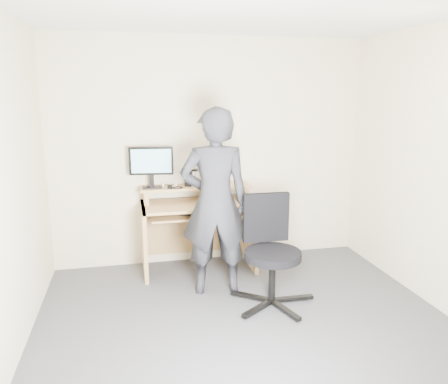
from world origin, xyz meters
name	(u,v)px	position (x,y,z in m)	size (l,w,h in m)	color
ground	(253,336)	(0.00, 0.00, 0.00)	(3.50, 3.50, 0.00)	#49494E
back_wall	(211,152)	(0.00, 1.75, 1.25)	(3.50, 0.02, 2.50)	beige
ceiling	(258,1)	(0.00, 0.00, 2.50)	(3.50, 3.50, 0.02)	white
desk	(197,219)	(-0.20, 1.53, 0.55)	(1.20, 0.60, 0.91)	tan
monitor	(151,163)	(-0.67, 1.58, 1.17)	(0.46, 0.13, 0.44)	black
external_drive	(189,177)	(-0.27, 1.61, 1.01)	(0.07, 0.13, 0.20)	black
travel_mug	(195,179)	(-0.21, 1.57, 0.99)	(0.07, 0.07, 0.17)	silver
smartphone	(210,185)	(-0.04, 1.59, 0.92)	(0.07, 0.13, 0.01)	black
charger	(170,187)	(-0.49, 1.50, 0.93)	(0.04, 0.04, 0.04)	black
headphones	(169,185)	(-0.48, 1.65, 0.92)	(0.16, 0.16, 0.02)	silver
keyboard	(203,213)	(-0.16, 1.36, 0.67)	(0.46, 0.18, 0.03)	black
mouse	(227,202)	(0.09, 1.35, 0.77)	(0.10, 0.06, 0.04)	black
office_chair	(270,247)	(0.32, 0.56, 0.53)	(0.74, 0.78, 0.97)	black
person	(215,203)	(-0.13, 0.88, 0.89)	(0.65, 0.43, 1.78)	black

